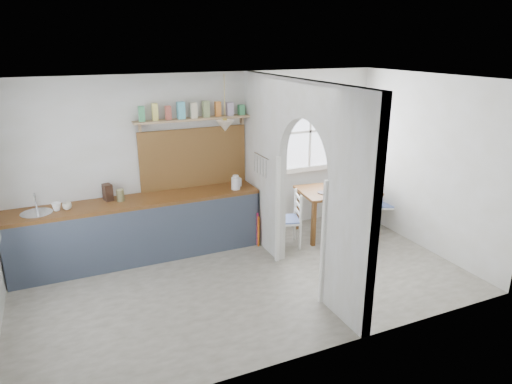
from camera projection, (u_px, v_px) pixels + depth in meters
name	position (u px, v px, depth m)	size (l,w,h in m)	color
floor	(248.00, 282.00, 6.02)	(5.80, 3.20, 0.01)	#9C968A
ceiling	(246.00, 80.00, 5.20)	(5.80, 3.20, 0.01)	beige
walls	(247.00, 189.00, 5.61)	(5.81, 3.21, 2.60)	beige
partition	(295.00, 169.00, 5.89)	(0.12, 3.20, 2.60)	beige
nook_window	(310.00, 131.00, 7.57)	(1.76, 0.10, 1.30)	white
counter	(140.00, 228.00, 6.59)	(3.50, 0.60, 0.90)	brown
sink	(37.00, 214.00, 5.93)	(0.40, 0.40, 0.02)	silver
backsplash	(194.00, 158.00, 6.88)	(1.65, 0.03, 0.90)	brown
shelf	(194.00, 115.00, 6.60)	(1.75, 0.20, 0.21)	tan
pendant_lamp	(225.00, 126.00, 6.49)	(0.26, 0.26, 0.16)	beige
utensil_rail	(262.00, 156.00, 6.58)	(0.02, 0.02, 0.50)	silver
dining_table	(336.00, 211.00, 7.44)	(1.22, 0.81, 0.76)	brown
chair_left	(286.00, 219.00, 6.98)	(0.39, 0.39, 0.86)	white
chair_right	(384.00, 204.00, 7.71)	(0.37, 0.37, 0.81)	white
kettle	(236.00, 182.00, 6.85)	(0.18, 0.14, 0.21)	white
mug_a	(56.00, 207.00, 6.00)	(0.12, 0.12, 0.11)	white
mug_b	(67.00, 206.00, 6.04)	(0.12, 0.12, 0.09)	beige
knife_block	(108.00, 192.00, 6.37)	(0.11, 0.15, 0.23)	#41291B
jar	(120.00, 195.00, 6.35)	(0.10, 0.10, 0.17)	olive
towel_magenta	(258.00, 229.00, 7.01)	(0.02, 0.03, 0.53)	#C5245A
towel_orange	(258.00, 232.00, 6.99)	(0.02, 0.03, 0.49)	orange
bowl	(356.00, 187.00, 7.35)	(0.27, 0.27, 0.07)	white
table_cup	(334.00, 191.00, 7.07)	(0.11, 0.11, 0.10)	#61935E
plate	(323.00, 193.00, 7.15)	(0.17, 0.17, 0.01)	#342A2C
vase	(334.00, 180.00, 7.56)	(0.16, 0.16, 0.16)	#5C3865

